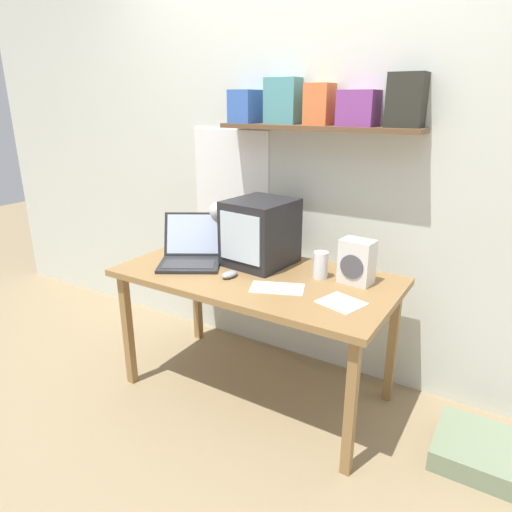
{
  "coord_description": "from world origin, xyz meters",
  "views": [
    {
      "loc": [
        1.18,
        -1.92,
        1.59
      ],
      "look_at": [
        0.0,
        0.0,
        0.82
      ],
      "focal_mm": 32.0,
      "sensor_mm": 36.0,
      "label": 1
    }
  ],
  "objects_px": {
    "laptop": "(191,251)",
    "floor_cushion": "(480,450)",
    "desk_lamp": "(220,217)",
    "open_notebook": "(277,288)",
    "corner_desk": "(256,285)",
    "space_heater": "(357,262)",
    "computer_mouse": "(230,274)",
    "juice_glass": "(321,266)",
    "crt_monitor": "(260,232)",
    "printed_handout": "(341,303)"
  },
  "relations": [
    {
      "from": "computer_mouse",
      "to": "floor_cushion",
      "type": "xyz_separation_m",
      "value": [
        1.26,
        0.19,
        -0.68
      ]
    },
    {
      "from": "floor_cushion",
      "to": "space_heater",
      "type": "bearing_deg",
      "value": 173.37
    },
    {
      "from": "corner_desk",
      "to": "printed_handout",
      "type": "xyz_separation_m",
      "value": [
        0.52,
        -0.11,
        0.06
      ]
    },
    {
      "from": "juice_glass",
      "to": "space_heater",
      "type": "xyz_separation_m",
      "value": [
        0.18,
        0.03,
        0.05
      ]
    },
    {
      "from": "printed_handout",
      "to": "corner_desk",
      "type": "bearing_deg",
      "value": 168.02
    },
    {
      "from": "space_heater",
      "to": "juice_glass",
      "type": "bearing_deg",
      "value": -164.61
    },
    {
      "from": "crt_monitor",
      "to": "desk_lamp",
      "type": "distance_m",
      "value": 0.3
    },
    {
      "from": "printed_handout",
      "to": "computer_mouse",
      "type": "bearing_deg",
      "value": -179.78
    },
    {
      "from": "desk_lamp",
      "to": "open_notebook",
      "type": "bearing_deg",
      "value": -9.55
    },
    {
      "from": "corner_desk",
      "to": "open_notebook",
      "type": "relative_size",
      "value": 4.97
    },
    {
      "from": "corner_desk",
      "to": "open_notebook",
      "type": "height_order",
      "value": "open_notebook"
    },
    {
      "from": "printed_handout",
      "to": "floor_cushion",
      "type": "xyz_separation_m",
      "value": [
        0.65,
        0.19,
        -0.67
      ]
    },
    {
      "from": "laptop",
      "to": "floor_cushion",
      "type": "relative_size",
      "value": 1.21
    },
    {
      "from": "crt_monitor",
      "to": "desk_lamp",
      "type": "xyz_separation_m",
      "value": [
        -0.3,
        0.04,
        0.04
      ]
    },
    {
      "from": "computer_mouse",
      "to": "crt_monitor",
      "type": "bearing_deg",
      "value": 84.82
    },
    {
      "from": "open_notebook",
      "to": "floor_cushion",
      "type": "bearing_deg",
      "value": 11.19
    },
    {
      "from": "crt_monitor",
      "to": "open_notebook",
      "type": "distance_m",
      "value": 0.42
    },
    {
      "from": "laptop",
      "to": "desk_lamp",
      "type": "height_order",
      "value": "desk_lamp"
    },
    {
      "from": "laptop",
      "to": "space_heater",
      "type": "height_order",
      "value": "laptop"
    },
    {
      "from": "crt_monitor",
      "to": "open_notebook",
      "type": "height_order",
      "value": "crt_monitor"
    },
    {
      "from": "printed_handout",
      "to": "juice_glass",
      "type": "bearing_deg",
      "value": 131.56
    },
    {
      "from": "corner_desk",
      "to": "desk_lamp",
      "type": "bearing_deg",
      "value": 152.55
    },
    {
      "from": "space_heater",
      "to": "computer_mouse",
      "type": "relative_size",
      "value": 2.05
    },
    {
      "from": "juice_glass",
      "to": "space_heater",
      "type": "bearing_deg",
      "value": 9.59
    },
    {
      "from": "corner_desk",
      "to": "space_heater",
      "type": "relative_size",
      "value": 6.52
    },
    {
      "from": "computer_mouse",
      "to": "juice_glass",
      "type": "bearing_deg",
      "value": 30.8
    },
    {
      "from": "open_notebook",
      "to": "floor_cushion",
      "type": "height_order",
      "value": "open_notebook"
    },
    {
      "from": "crt_monitor",
      "to": "laptop",
      "type": "bearing_deg",
      "value": -146.49
    },
    {
      "from": "juice_glass",
      "to": "open_notebook",
      "type": "bearing_deg",
      "value": -116.22
    },
    {
      "from": "laptop",
      "to": "juice_glass",
      "type": "height_order",
      "value": "laptop"
    },
    {
      "from": "desk_lamp",
      "to": "floor_cushion",
      "type": "relative_size",
      "value": 0.8
    },
    {
      "from": "computer_mouse",
      "to": "open_notebook",
      "type": "height_order",
      "value": "computer_mouse"
    },
    {
      "from": "corner_desk",
      "to": "crt_monitor",
      "type": "relative_size",
      "value": 3.76
    },
    {
      "from": "crt_monitor",
      "to": "printed_handout",
      "type": "height_order",
      "value": "crt_monitor"
    },
    {
      "from": "computer_mouse",
      "to": "desk_lamp",
      "type": "bearing_deg",
      "value": 132.15
    },
    {
      "from": "desk_lamp",
      "to": "open_notebook",
      "type": "height_order",
      "value": "desk_lamp"
    },
    {
      "from": "desk_lamp",
      "to": "open_notebook",
      "type": "distance_m",
      "value": 0.67
    },
    {
      "from": "laptop",
      "to": "juice_glass",
      "type": "relative_size",
      "value": 3.39
    },
    {
      "from": "desk_lamp",
      "to": "space_heater",
      "type": "bearing_deg",
      "value": 16.93
    },
    {
      "from": "open_notebook",
      "to": "printed_handout",
      "type": "height_order",
      "value": "same"
    },
    {
      "from": "open_notebook",
      "to": "floor_cushion",
      "type": "xyz_separation_m",
      "value": [
        0.98,
        0.19,
        -0.67
      ]
    },
    {
      "from": "crt_monitor",
      "to": "computer_mouse",
      "type": "height_order",
      "value": "crt_monitor"
    },
    {
      "from": "laptop",
      "to": "juice_glass",
      "type": "xyz_separation_m",
      "value": [
        0.73,
        0.16,
        -0.0
      ]
    },
    {
      "from": "computer_mouse",
      "to": "floor_cushion",
      "type": "bearing_deg",
      "value": 8.63
    },
    {
      "from": "space_heater",
      "to": "open_notebook",
      "type": "xyz_separation_m",
      "value": [
        -0.3,
        -0.27,
        -0.11
      ]
    },
    {
      "from": "crt_monitor",
      "to": "space_heater",
      "type": "relative_size",
      "value": 1.73
    },
    {
      "from": "desk_lamp",
      "to": "space_heater",
      "type": "distance_m",
      "value": 0.87
    },
    {
      "from": "crt_monitor",
      "to": "corner_desk",
      "type": "bearing_deg",
      "value": -60.59
    },
    {
      "from": "corner_desk",
      "to": "space_heater",
      "type": "bearing_deg",
      "value": 17.77
    },
    {
      "from": "desk_lamp",
      "to": "computer_mouse",
      "type": "distance_m",
      "value": 0.46
    }
  ]
}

